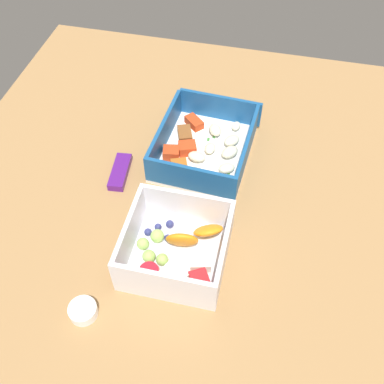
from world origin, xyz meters
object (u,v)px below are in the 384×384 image
(fruit_bowl, at_px, (177,250))
(paper_cup_liner, at_px, (83,311))
(candy_bar, at_px, (120,172))
(pasta_container, at_px, (204,146))

(fruit_bowl, height_order, paper_cup_liner, fruit_bowl)
(candy_bar, xyz_separation_m, paper_cup_liner, (-0.23, -0.03, 0.00))
(fruit_bowl, bearing_deg, candy_bar, 44.41)
(paper_cup_liner, bearing_deg, candy_bar, 7.40)
(pasta_container, distance_m, fruit_bowl, 0.20)
(pasta_container, bearing_deg, paper_cup_liner, 167.36)
(candy_bar, distance_m, paper_cup_liner, 0.23)
(candy_bar, bearing_deg, paper_cup_liner, -172.60)
(fruit_bowl, height_order, candy_bar, fruit_bowl)
(pasta_container, distance_m, paper_cup_liner, 0.32)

